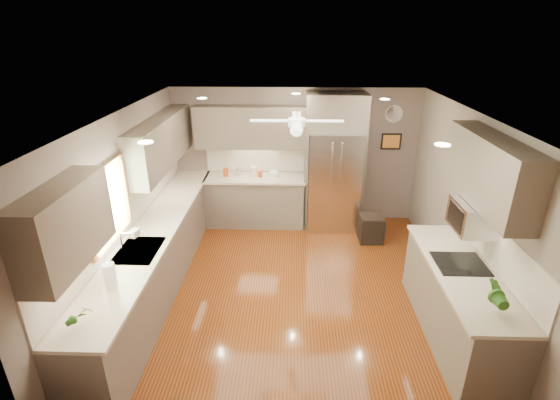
# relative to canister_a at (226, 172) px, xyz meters

# --- Properties ---
(floor) EXTENTS (5.00, 5.00, 0.00)m
(floor) POSITION_rel_canister_a_xyz_m (1.26, -2.20, -1.02)
(floor) COLOR #441B09
(floor) RESTS_ON ground
(ceiling) EXTENTS (5.00, 5.00, 0.00)m
(ceiling) POSITION_rel_canister_a_xyz_m (1.26, -2.20, 1.48)
(ceiling) COLOR white
(ceiling) RESTS_ON ground
(wall_back) EXTENTS (4.50, 0.00, 4.50)m
(wall_back) POSITION_rel_canister_a_xyz_m (1.26, 0.30, 0.23)
(wall_back) COLOR #6B5A52
(wall_back) RESTS_ON ground
(wall_front) EXTENTS (4.50, 0.00, 4.50)m
(wall_front) POSITION_rel_canister_a_xyz_m (1.26, -4.70, 0.23)
(wall_front) COLOR #6B5A52
(wall_front) RESTS_ON ground
(wall_left) EXTENTS (0.00, 5.00, 5.00)m
(wall_left) POSITION_rel_canister_a_xyz_m (-0.99, -2.20, 0.23)
(wall_left) COLOR #6B5A52
(wall_left) RESTS_ON ground
(wall_right) EXTENTS (0.00, 5.00, 5.00)m
(wall_right) POSITION_rel_canister_a_xyz_m (3.51, -2.20, 0.23)
(wall_right) COLOR #6B5A52
(wall_right) RESTS_ON ground
(canister_a) EXTENTS (0.09, 0.09, 0.15)m
(canister_a) POSITION_rel_canister_a_xyz_m (0.00, 0.00, 0.00)
(canister_a) COLOR #9A3410
(canister_a) RESTS_ON back_run
(canister_b) EXTENTS (0.10, 0.10, 0.15)m
(canister_b) POSITION_rel_canister_a_xyz_m (0.23, 0.04, -0.01)
(canister_b) COLOR silver
(canister_b) RESTS_ON back_run
(canister_c) EXTENTS (0.15, 0.15, 0.19)m
(canister_c) POSITION_rel_canister_a_xyz_m (0.52, 0.01, 0.01)
(canister_c) COLOR beige
(canister_c) RESTS_ON back_run
(canister_d) EXTENTS (0.08, 0.08, 0.12)m
(canister_d) POSITION_rel_canister_a_xyz_m (0.63, -0.02, -0.02)
(canister_d) COLOR #9A3410
(canister_d) RESTS_ON back_run
(soap_bottle) EXTENTS (0.11, 0.11, 0.20)m
(soap_bottle) POSITION_rel_canister_a_xyz_m (-0.80, -2.43, 0.02)
(soap_bottle) COLOR white
(soap_bottle) RESTS_ON left_run
(potted_plant_left) EXTENTS (0.17, 0.15, 0.27)m
(potted_plant_left) POSITION_rel_canister_a_xyz_m (-0.68, -4.10, 0.06)
(potted_plant_left) COLOR #2B5D1A
(potted_plant_left) RESTS_ON left_run
(potted_plant_right) EXTENTS (0.20, 0.16, 0.36)m
(potted_plant_right) POSITION_rel_canister_a_xyz_m (3.18, -3.73, 0.10)
(potted_plant_right) COLOR #2B5D1A
(potted_plant_right) RESTS_ON right_run
(bowl) EXTENTS (0.24, 0.24, 0.05)m
(bowl) POSITION_rel_canister_a_xyz_m (0.88, 0.02, -0.06)
(bowl) COLOR beige
(bowl) RESTS_ON back_run
(left_run) EXTENTS (0.65, 4.70, 1.45)m
(left_run) POSITION_rel_canister_a_xyz_m (-0.69, -2.05, -0.54)
(left_run) COLOR brown
(left_run) RESTS_ON ground
(back_run) EXTENTS (1.85, 0.65, 1.45)m
(back_run) POSITION_rel_canister_a_xyz_m (0.54, 0.00, -0.54)
(back_run) COLOR brown
(back_run) RESTS_ON ground
(uppers) EXTENTS (4.50, 4.70, 0.95)m
(uppers) POSITION_rel_canister_a_xyz_m (0.52, -1.49, 0.85)
(uppers) COLOR brown
(uppers) RESTS_ON wall_left
(window) EXTENTS (0.05, 1.12, 0.92)m
(window) POSITION_rel_canister_a_xyz_m (-0.96, -2.70, 0.53)
(window) COLOR #BFF2B2
(window) RESTS_ON wall_left
(sink) EXTENTS (0.50, 0.70, 0.32)m
(sink) POSITION_rel_canister_a_xyz_m (-0.67, -2.70, -0.11)
(sink) COLOR silver
(sink) RESTS_ON left_run
(refrigerator) EXTENTS (1.06, 0.75, 2.45)m
(refrigerator) POSITION_rel_canister_a_xyz_m (1.96, -0.04, 0.17)
(refrigerator) COLOR silver
(refrigerator) RESTS_ON ground
(right_run) EXTENTS (0.70, 2.20, 1.45)m
(right_run) POSITION_rel_canister_a_xyz_m (3.19, -3.00, -0.54)
(right_run) COLOR brown
(right_run) RESTS_ON ground
(microwave) EXTENTS (0.43, 0.55, 0.34)m
(microwave) POSITION_rel_canister_a_xyz_m (3.29, -2.75, 0.46)
(microwave) COLOR silver
(microwave) RESTS_ON wall_right
(ceiling_fan) EXTENTS (1.18, 1.18, 0.32)m
(ceiling_fan) POSITION_rel_canister_a_xyz_m (1.26, -1.90, 1.31)
(ceiling_fan) COLOR white
(ceiling_fan) RESTS_ON ceiling
(recessed_lights) EXTENTS (2.84, 3.14, 0.01)m
(recessed_lights) POSITION_rel_canister_a_xyz_m (1.22, -1.80, 1.47)
(recessed_lights) COLOR white
(recessed_lights) RESTS_ON ceiling
(wall_clock) EXTENTS (0.30, 0.03, 0.30)m
(wall_clock) POSITION_rel_canister_a_xyz_m (3.01, 0.28, 1.03)
(wall_clock) COLOR white
(wall_clock) RESTS_ON wall_back
(framed_print) EXTENTS (0.36, 0.03, 0.30)m
(framed_print) POSITION_rel_canister_a_xyz_m (3.01, 0.28, 0.53)
(framed_print) COLOR black
(framed_print) RESTS_ON wall_back
(stool) EXTENTS (0.41, 0.41, 0.48)m
(stool) POSITION_rel_canister_a_xyz_m (2.60, -0.63, -0.78)
(stool) COLOR black
(stool) RESTS_ON ground
(paper_towel) EXTENTS (0.13, 0.13, 0.32)m
(paper_towel) POSITION_rel_canister_a_xyz_m (-0.67, -3.48, 0.06)
(paper_towel) COLOR white
(paper_towel) RESTS_ON left_run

